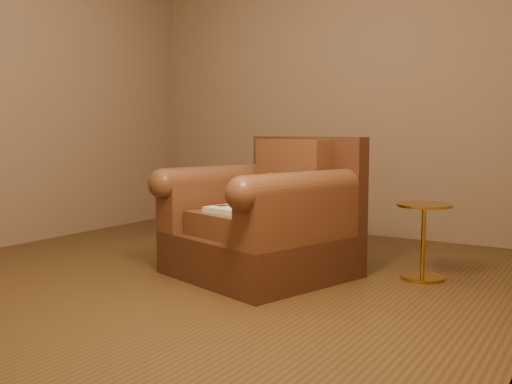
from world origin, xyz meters
The scene contains 6 objects.
floor centered at (0.00, 0.00, 0.00)m, with size 4.00×4.00×0.00m, color #52381C.
room centered at (0.00, 0.00, 1.71)m, with size 4.02×4.02×2.71m.
armchair centered at (0.33, 0.21, 0.36)m, with size 1.27×1.23×0.93m.
teddy_bear centered at (0.30, 0.31, 0.53)m, with size 0.18×0.20×0.24m.
guidebook centered at (0.28, -0.04, 0.46)m, with size 0.48×0.35×0.03m.
side_table centered at (1.27, 0.64, 0.27)m, with size 0.35×0.35×0.50m.
Camera 1 is at (2.29, -3.03, 0.95)m, focal length 40.00 mm.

